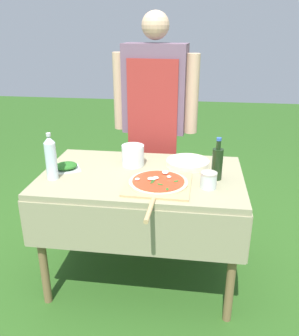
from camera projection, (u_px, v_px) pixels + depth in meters
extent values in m
plane|color=#2D5B1E|center=(143.00, 275.00, 2.42)|extent=(12.00, 12.00, 0.00)
cube|color=gray|center=(142.00, 176.00, 2.15)|extent=(1.21, 0.75, 0.04)
cube|color=gray|center=(131.00, 233.00, 1.86)|extent=(1.21, 0.01, 0.28)
cube|color=gray|center=(150.00, 176.00, 2.55)|extent=(1.21, 0.01, 0.28)
cube|color=gray|center=(49.00, 194.00, 2.28)|extent=(0.01, 0.75, 0.28)
cube|color=gray|center=(242.00, 206.00, 2.13)|extent=(0.01, 0.75, 0.28)
cylinder|color=olive|center=(42.00, 252.00, 2.07)|extent=(0.05, 0.05, 0.72)
cylinder|color=olive|center=(232.00, 268.00, 1.93)|extent=(0.05, 0.05, 0.72)
cylinder|color=olive|center=(77.00, 202.00, 2.65)|extent=(0.05, 0.05, 0.72)
cylinder|color=olive|center=(225.00, 212.00, 2.51)|extent=(0.05, 0.05, 0.72)
cylinder|color=#4C4C51|center=(165.00, 182.00, 2.84)|extent=(0.12, 0.12, 0.84)
cylinder|color=#4C4C51|center=(145.00, 180.00, 2.87)|extent=(0.12, 0.12, 0.84)
cube|color=#6B5166|center=(155.00, 89.00, 2.58)|extent=(0.47, 0.23, 0.63)
cube|color=#9E2D28|center=(152.00, 124.00, 2.57)|extent=(0.36, 0.04, 0.91)
cylinder|color=tan|center=(192.00, 94.00, 2.53)|extent=(0.10, 0.10, 0.56)
cylinder|color=tan|center=(120.00, 91.00, 2.64)|extent=(0.10, 0.10, 0.56)
sphere|color=tan|center=(156.00, 25.00, 2.42)|extent=(0.19, 0.19, 0.19)
cube|color=tan|center=(158.00, 184.00, 1.99)|extent=(0.37, 0.37, 0.01)
cylinder|color=tan|center=(150.00, 210.00, 1.71)|extent=(0.03, 0.24, 0.02)
cylinder|color=beige|center=(158.00, 182.00, 1.98)|extent=(0.33, 0.33, 0.01)
cylinder|color=#D14223|center=(158.00, 181.00, 1.98)|extent=(0.29, 0.29, 0.00)
ellipsoid|color=white|center=(156.00, 178.00, 2.00)|extent=(0.04, 0.04, 0.01)
ellipsoid|color=white|center=(169.00, 177.00, 2.01)|extent=(0.03, 0.04, 0.01)
ellipsoid|color=white|center=(137.00, 179.00, 1.98)|extent=(0.04, 0.04, 0.01)
ellipsoid|color=white|center=(151.00, 179.00, 1.98)|extent=(0.05, 0.05, 0.01)
ellipsoid|color=white|center=(165.00, 172.00, 2.06)|extent=(0.05, 0.05, 0.02)
ellipsoid|color=white|center=(154.00, 179.00, 1.98)|extent=(0.04, 0.04, 0.01)
ellipsoid|color=#286B23|center=(153.00, 181.00, 1.97)|extent=(0.03, 0.04, 0.00)
ellipsoid|color=#286B23|center=(176.00, 181.00, 1.96)|extent=(0.04, 0.04, 0.00)
ellipsoid|color=#286B23|center=(167.00, 189.00, 1.87)|extent=(0.02, 0.03, 0.00)
ellipsoid|color=#286B23|center=(152.00, 183.00, 1.94)|extent=(0.03, 0.03, 0.00)
ellipsoid|color=#286B23|center=(160.00, 184.00, 1.93)|extent=(0.04, 0.03, 0.00)
cylinder|color=black|center=(217.00, 164.00, 2.04)|extent=(0.06, 0.06, 0.18)
cylinder|color=black|center=(219.00, 145.00, 1.99)|extent=(0.02, 0.02, 0.05)
cylinder|color=#335BB2|center=(219.00, 139.00, 1.98)|extent=(0.03, 0.03, 0.02)
cylinder|color=silver|center=(51.00, 161.00, 2.03)|extent=(0.07, 0.07, 0.22)
cone|color=silver|center=(49.00, 140.00, 1.98)|extent=(0.07, 0.07, 0.04)
cylinder|color=silver|center=(48.00, 135.00, 1.97)|extent=(0.03, 0.03, 0.02)
cube|color=silver|center=(66.00, 169.00, 2.20)|extent=(0.21, 0.20, 0.01)
ellipsoid|color=#286B23|center=(66.00, 166.00, 2.19)|extent=(0.18, 0.17, 0.04)
cylinder|color=silver|center=(133.00, 155.00, 2.25)|extent=(0.14, 0.14, 0.13)
cylinder|color=beige|center=(188.00, 165.00, 2.27)|extent=(0.28, 0.28, 0.00)
cylinder|color=beige|center=(188.00, 164.00, 2.27)|extent=(0.28, 0.28, 0.00)
cylinder|color=beige|center=(188.00, 163.00, 2.26)|extent=(0.28, 0.28, 0.00)
cylinder|color=beige|center=(188.00, 163.00, 2.26)|extent=(0.28, 0.28, 0.00)
cylinder|color=beige|center=(188.00, 162.00, 2.26)|extent=(0.27, 0.27, 0.00)
cylinder|color=beige|center=(188.00, 161.00, 2.26)|extent=(0.27, 0.27, 0.00)
cylinder|color=beige|center=(188.00, 161.00, 2.26)|extent=(0.27, 0.27, 0.00)
cylinder|color=silver|center=(209.00, 181.00, 1.94)|extent=(0.09, 0.09, 0.08)
cylinder|color=#D14223|center=(208.00, 183.00, 1.95)|extent=(0.08, 0.08, 0.06)
cylinder|color=#B7B2A3|center=(209.00, 173.00, 1.93)|extent=(0.09, 0.09, 0.01)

